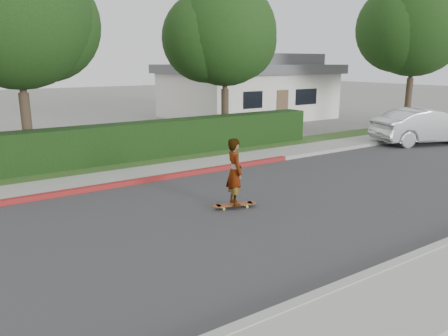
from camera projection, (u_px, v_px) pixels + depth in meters
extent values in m
plane|color=slate|center=(348.00, 188.00, 13.37)|extent=(120.00, 120.00, 0.00)
cube|color=#2D2D30|center=(348.00, 188.00, 13.37)|extent=(60.00, 8.00, 0.01)
cube|color=#9E9E99|center=(264.00, 161.00, 16.66)|extent=(60.00, 0.20, 0.15)
cube|color=maroon|center=(142.00, 181.00, 13.95)|extent=(12.00, 0.21, 0.15)
cube|color=gray|center=(250.00, 158.00, 17.39)|extent=(60.00, 1.60, 0.12)
cube|color=#2D4C1E|center=(227.00, 151.00, 18.68)|extent=(60.00, 1.60, 0.10)
cube|color=black|center=(157.00, 140.00, 17.37)|extent=(15.00, 1.00, 1.50)
cylinder|color=#33261C|center=(27.00, 130.00, 15.84)|extent=(0.36, 0.36, 2.70)
cylinder|color=#33261C|center=(21.00, 73.00, 15.36)|extent=(0.24, 0.24, 2.25)
sphere|color=black|center=(15.00, 13.00, 14.88)|extent=(5.20, 5.20, 5.20)
sphere|color=black|center=(42.00, 24.00, 15.68)|extent=(4.16, 4.16, 4.16)
cylinder|color=#33261C|center=(225.00, 115.00, 21.14)|extent=(0.36, 0.36, 2.52)
cylinder|color=#33261C|center=(225.00, 75.00, 20.70)|extent=(0.24, 0.24, 2.10)
sphere|color=black|center=(225.00, 34.00, 20.25)|extent=(4.80, 4.80, 4.80)
sphere|color=black|center=(206.00, 38.00, 20.18)|extent=(4.08, 4.08, 4.08)
sphere|color=black|center=(237.00, 41.00, 21.05)|extent=(3.84, 3.84, 3.84)
cylinder|color=#33261C|center=(408.00, 104.00, 25.04)|extent=(0.36, 0.36, 2.88)
cylinder|color=#33261C|center=(412.00, 65.00, 24.53)|extent=(0.24, 0.24, 2.40)
sphere|color=black|center=(416.00, 25.00, 24.02)|extent=(5.60, 5.60, 5.60)
sphere|color=black|center=(400.00, 28.00, 23.96)|extent=(4.76, 4.76, 4.76)
sphere|color=black|center=(420.00, 31.00, 24.82)|extent=(4.48, 4.48, 4.48)
cube|color=beige|center=(246.00, 96.00, 30.25)|extent=(10.00, 8.00, 3.00)
cube|color=#4C4C51|center=(246.00, 69.00, 29.83)|extent=(10.60, 8.60, 0.60)
cube|color=#4C4C51|center=(247.00, 60.00, 29.68)|extent=(8.40, 6.40, 0.80)
cube|color=black|center=(253.00, 100.00, 25.63)|extent=(1.40, 0.06, 1.00)
cube|color=black|center=(306.00, 97.00, 27.96)|extent=(1.80, 0.06, 1.00)
cube|color=brown|center=(282.00, 107.00, 27.01)|extent=(0.90, 0.06, 2.10)
cylinder|color=gold|center=(224.00, 209.00, 11.36)|extent=(0.07, 0.05, 0.06)
cylinder|color=gold|center=(222.00, 207.00, 11.53)|extent=(0.07, 0.05, 0.06)
cylinder|color=gold|center=(247.00, 207.00, 11.54)|extent=(0.07, 0.05, 0.06)
cylinder|color=gold|center=(245.00, 205.00, 11.71)|extent=(0.07, 0.05, 0.06)
cube|color=silver|center=(223.00, 206.00, 11.44)|extent=(0.11, 0.20, 0.03)
cube|color=silver|center=(246.00, 204.00, 11.62)|extent=(0.11, 0.20, 0.03)
cube|color=brown|center=(235.00, 204.00, 11.52)|extent=(0.99, 0.51, 0.02)
cylinder|color=brown|center=(217.00, 206.00, 11.38)|extent=(0.29, 0.29, 0.02)
cylinder|color=brown|center=(252.00, 203.00, 11.66)|extent=(0.29, 0.29, 0.02)
imported|color=white|center=(235.00, 172.00, 11.31)|extent=(0.58, 0.73, 1.76)
imported|color=#B9BBC1|center=(426.00, 126.00, 20.47)|extent=(5.34, 3.37, 1.66)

